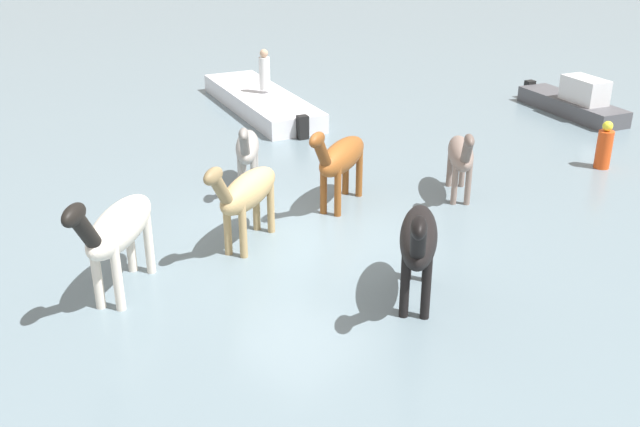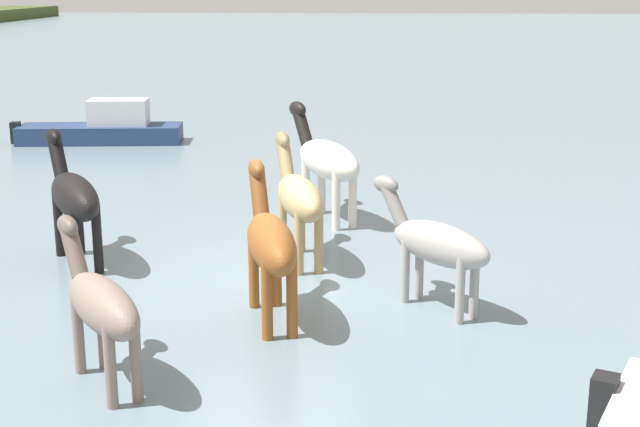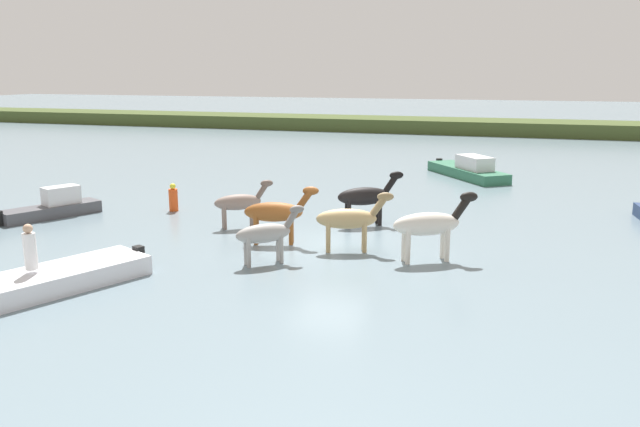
{
  "view_description": "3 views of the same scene",
  "coord_description": "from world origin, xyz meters",
  "px_view_note": "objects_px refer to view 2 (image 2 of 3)",
  "views": [
    {
      "loc": [
        9.29,
        8.36,
        5.98
      ],
      "look_at": [
        0.42,
        0.93,
        0.86
      ],
      "focal_mm": 40.94,
      "sensor_mm": 36.0,
      "label": 1
    },
    {
      "loc": [
        -12.57,
        -1.54,
        4.32
      ],
      "look_at": [
        0.52,
        -0.79,
        0.87
      ],
      "focal_mm": 50.01,
      "sensor_mm": 36.0,
      "label": 2
    },
    {
      "loc": [
        5.62,
        -18.78,
        5.57
      ],
      "look_at": [
        -0.07,
        -0.54,
        1.18
      ],
      "focal_mm": 34.96,
      "sensor_mm": 36.0,
      "label": 3
    }
  ],
  "objects_px": {
    "horse_pinto_flank": "(101,304)",
    "horse_dark_mare": "(298,197)",
    "horse_mid_herd": "(74,196)",
    "horse_rear_stallion": "(436,243)",
    "boat_motor_center": "(104,131)",
    "horse_dun_straggler": "(326,160)",
    "horse_chestnut_trailing": "(270,242)"
  },
  "relations": [
    {
      "from": "horse_chestnut_trailing",
      "to": "horse_pinto_flank",
      "type": "bearing_deg",
      "value": 126.02
    },
    {
      "from": "horse_dark_mare",
      "to": "horse_chestnut_trailing",
      "type": "distance_m",
      "value": 2.52
    },
    {
      "from": "horse_rear_stallion",
      "to": "horse_dark_mare",
      "type": "distance_m",
      "value": 2.83
    },
    {
      "from": "horse_chestnut_trailing",
      "to": "horse_pinto_flank",
      "type": "xyz_separation_m",
      "value": [
        -2.03,
        1.61,
        -0.12
      ]
    },
    {
      "from": "horse_chestnut_trailing",
      "to": "boat_motor_center",
      "type": "bearing_deg",
      "value": 9.7
    },
    {
      "from": "horse_pinto_flank",
      "to": "boat_motor_center",
      "type": "xyz_separation_m",
      "value": [
        14.81,
        4.4,
        -0.62
      ]
    },
    {
      "from": "horse_dark_mare",
      "to": "boat_motor_center",
      "type": "height_order",
      "value": "horse_dark_mare"
    },
    {
      "from": "horse_chestnut_trailing",
      "to": "horse_mid_herd",
      "type": "xyz_separation_m",
      "value": [
        2.24,
        3.31,
        0.03
      ]
    },
    {
      "from": "horse_mid_herd",
      "to": "boat_motor_center",
      "type": "height_order",
      "value": "horse_mid_herd"
    },
    {
      "from": "horse_mid_herd",
      "to": "horse_dun_straggler",
      "type": "bearing_deg",
      "value": -84.63
    },
    {
      "from": "horse_dark_mare",
      "to": "horse_mid_herd",
      "type": "distance_m",
      "value": 3.48
    },
    {
      "from": "horse_dark_mare",
      "to": "horse_chestnut_trailing",
      "type": "relative_size",
      "value": 0.98
    },
    {
      "from": "horse_rear_stallion",
      "to": "horse_pinto_flank",
      "type": "height_order",
      "value": "horse_pinto_flank"
    },
    {
      "from": "horse_mid_herd",
      "to": "boat_motor_center",
      "type": "bearing_deg",
      "value": -16.91
    },
    {
      "from": "boat_motor_center",
      "to": "horse_pinto_flank",
      "type": "bearing_deg",
      "value": -78.98
    },
    {
      "from": "horse_dark_mare",
      "to": "horse_dun_straggler",
      "type": "bearing_deg",
      "value": -24.9
    },
    {
      "from": "horse_rear_stallion",
      "to": "horse_dun_straggler",
      "type": "bearing_deg",
      "value": -21.69
    },
    {
      "from": "horse_mid_herd",
      "to": "boat_motor_center",
      "type": "distance_m",
      "value": 10.91
    },
    {
      "from": "horse_pinto_flank",
      "to": "boat_motor_center",
      "type": "distance_m",
      "value": 15.46
    },
    {
      "from": "horse_chestnut_trailing",
      "to": "boat_motor_center",
      "type": "distance_m",
      "value": 14.15
    },
    {
      "from": "horse_pinto_flank",
      "to": "horse_dark_mare",
      "type": "bearing_deg",
      "value": -57.51
    },
    {
      "from": "horse_chestnut_trailing",
      "to": "horse_pinto_flank",
      "type": "distance_m",
      "value": 2.6
    },
    {
      "from": "horse_dark_mare",
      "to": "horse_mid_herd",
      "type": "relative_size",
      "value": 1.03
    },
    {
      "from": "horse_dun_straggler",
      "to": "horse_chestnut_trailing",
      "type": "bearing_deg",
      "value": 144.83
    },
    {
      "from": "horse_rear_stallion",
      "to": "horse_pinto_flank",
      "type": "xyz_separation_m",
      "value": [
        -2.54,
        3.77,
        0.01
      ]
    },
    {
      "from": "horse_rear_stallion",
      "to": "horse_mid_herd",
      "type": "bearing_deg",
      "value": 30.36
    },
    {
      "from": "horse_dark_mare",
      "to": "horse_pinto_flank",
      "type": "relative_size",
      "value": 1.23
    },
    {
      "from": "horse_rear_stallion",
      "to": "horse_pinto_flank",
      "type": "distance_m",
      "value": 4.55
    },
    {
      "from": "horse_mid_herd",
      "to": "boat_motor_center",
      "type": "relative_size",
      "value": 0.51
    },
    {
      "from": "horse_dun_straggler",
      "to": "boat_motor_center",
      "type": "xyz_separation_m",
      "value": [
        7.74,
        6.48,
        -0.82
      ]
    },
    {
      "from": "horse_dark_mare",
      "to": "horse_dun_straggler",
      "type": "xyz_separation_m",
      "value": [
        2.54,
        -0.3,
        0.09
      ]
    },
    {
      "from": "horse_mid_herd",
      "to": "horse_pinto_flank",
      "type": "relative_size",
      "value": 1.2
    }
  ]
}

